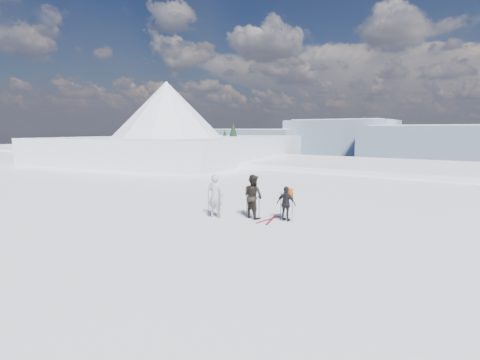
# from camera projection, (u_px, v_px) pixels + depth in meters

# --- Properties ---
(lake_basin) EXTENTS (820.00, 820.00, 71.62)m
(lake_basin) POSITION_uv_depth(u_px,v_px,m) (403.00, 233.00, 37.99)
(lake_basin) COLOR white
(lake_basin) RESTS_ON ground
(near_ridge) EXTENTS (31.37, 35.68, 25.62)m
(near_ridge) POSITION_uv_depth(u_px,v_px,m) (199.00, 184.00, 51.87)
(near_ridge) COLOR white
(near_ridge) RESTS_ON ground
(skier_grey) EXTENTS (0.78, 0.57, 1.98)m
(skier_grey) POSITION_uv_depth(u_px,v_px,m) (215.00, 196.00, 16.82)
(skier_grey) COLOR #9DA3AB
(skier_grey) RESTS_ON ground
(skier_dark) EXTENTS (1.11, 0.96, 1.97)m
(skier_dark) POSITION_uv_depth(u_px,v_px,m) (253.00, 196.00, 16.68)
(skier_dark) COLOR black
(skier_dark) RESTS_ON ground
(skier_pack) EXTENTS (0.89, 0.38, 1.52)m
(skier_pack) POSITION_uv_depth(u_px,v_px,m) (286.00, 204.00, 16.17)
(skier_pack) COLOR black
(skier_pack) RESTS_ON ground
(backpack) EXTENTS (0.33, 0.18, 0.46)m
(backpack) POSITION_uv_depth(u_px,v_px,m) (289.00, 180.00, 16.24)
(backpack) COLOR #DB5114
(backpack) RESTS_ON skier_pack
(ski_poles) EXTENTS (3.62, 1.28, 1.29)m
(ski_poles) POSITION_uv_depth(u_px,v_px,m) (251.00, 205.00, 16.52)
(ski_poles) COLOR black
(ski_poles) RESTS_ON ground
(skis_loose) EXTENTS (0.57, 1.70, 0.03)m
(skis_loose) POSITION_uv_depth(u_px,v_px,m) (270.00, 220.00, 16.40)
(skis_loose) COLOR black
(skis_loose) RESTS_ON ground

